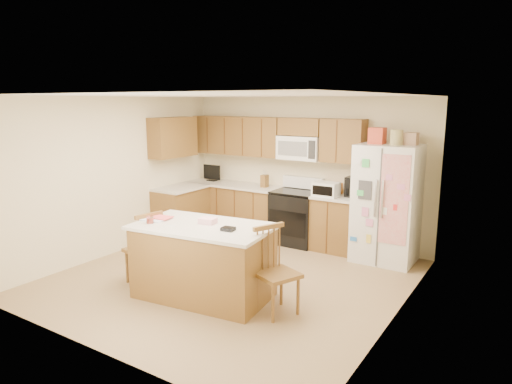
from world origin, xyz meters
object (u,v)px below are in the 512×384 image
Objects in this scene: windsor_chair_back at (227,249)px; windsor_chair_right at (276,273)px; refrigerator at (387,202)px; island at (204,261)px; stove at (296,216)px; windsor_chair_left at (144,249)px.

windsor_chair_right is at bearing -26.46° from windsor_chair_back.
refrigerator is 2.55m from windsor_chair_back.
island is at bearing -81.01° from windsor_chair_back.
stove is 0.55× the size of refrigerator.
refrigerator reaches higher than stove.
windsor_chair_back is (-0.10, 0.63, -0.05)m from island.
windsor_chair_right is at bearing 5.14° from windsor_chair_left.
stove is at bearing 112.62° from windsor_chair_right.
refrigerator is 1.13× the size of island.
windsor_chair_right is (1.94, 0.17, 0.01)m from windsor_chair_left.
windsor_chair_left is at bearing -139.51° from windsor_chair_back.
stove reaches higher than windsor_chair_right.
island is 0.95m from windsor_chair_left.
island is (0.05, -2.60, -0.00)m from stove.
refrigerator is 2.04× the size of windsor_chair_left.
stove reaches higher than windsor_chair_back.
stove is 0.63× the size of island.
refrigerator is at bearing 77.90° from windsor_chair_right.
windsor_chair_left is (-2.47, -2.62, -0.45)m from refrigerator.
stove is 1.27× the size of windsor_chair_back.
windsor_chair_back is at bearing 40.49° from windsor_chair_left.
island is at bearing -88.90° from stove.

